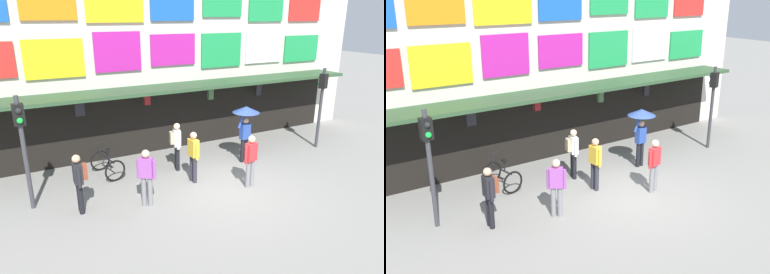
% 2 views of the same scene
% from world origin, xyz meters
% --- Properties ---
extents(ground_plane, '(80.00, 80.00, 0.00)m').
position_xyz_m(ground_plane, '(0.00, 0.00, 0.00)').
color(ground_plane, gray).
extents(shopfront, '(18.00, 2.60, 8.00)m').
position_xyz_m(shopfront, '(-0.00, 4.57, 3.96)').
color(shopfront, beige).
rests_on(shopfront, ground).
extents(traffic_light_near, '(0.29, 0.33, 3.20)m').
position_xyz_m(traffic_light_near, '(-5.53, 1.37, 2.14)').
color(traffic_light_near, '#38383D').
rests_on(traffic_light_near, ground).
extents(traffic_light_far, '(0.34, 0.36, 3.20)m').
position_xyz_m(traffic_light_far, '(5.17, 1.39, 2.14)').
color(traffic_light_far, '#38383D').
rests_on(traffic_light_far, ground).
extents(bicycle_parked, '(0.93, 1.28, 1.05)m').
position_xyz_m(bicycle_parked, '(-3.11, 2.55, 0.39)').
color(bicycle_parked, black).
rests_on(bicycle_parked, ground).
extents(pedestrian_with_umbrella, '(0.96, 0.96, 2.08)m').
position_xyz_m(pedestrian_with_umbrella, '(1.65, 1.46, 1.64)').
color(pedestrian_with_umbrella, black).
rests_on(pedestrian_with_umbrella, ground).
extents(pedestrian_in_yellow, '(0.25, 0.53, 1.68)m').
position_xyz_m(pedestrian_in_yellow, '(-0.77, 0.82, 0.95)').
color(pedestrian_in_yellow, '#2D2D38').
rests_on(pedestrian_in_yellow, ground).
extents(pedestrian_in_white, '(0.45, 0.38, 1.68)m').
position_xyz_m(pedestrian_in_white, '(-2.64, 0.04, 0.95)').
color(pedestrian_in_white, gray).
rests_on(pedestrian_in_white, ground).
extents(pedestrian_in_red, '(0.36, 0.53, 1.68)m').
position_xyz_m(pedestrian_in_red, '(-4.35, 0.53, 0.98)').
color(pedestrian_in_red, black).
rests_on(pedestrian_in_red, ground).
extents(pedestrian_in_purple, '(0.42, 0.52, 1.68)m').
position_xyz_m(pedestrian_in_purple, '(-0.85, 1.94, 0.98)').
color(pedestrian_in_purple, black).
rests_on(pedestrian_in_purple, ground).
extents(pedestrian_in_green, '(0.52, 0.29, 1.68)m').
position_xyz_m(pedestrian_in_green, '(0.63, -0.30, 0.95)').
color(pedestrian_in_green, gray).
rests_on(pedestrian_in_green, ground).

